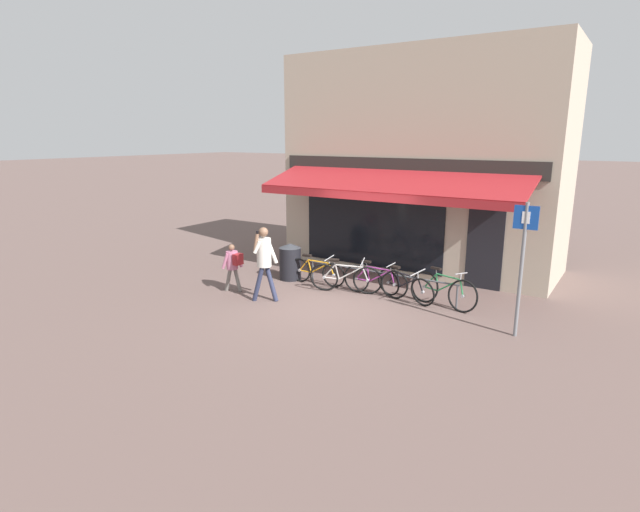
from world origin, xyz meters
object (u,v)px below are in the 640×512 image
Objects in this scene: pedestrian_child at (233,262)px; bicycle_green at (443,290)px; parking_sign at (522,257)px; bicycle_black at (405,286)px; bicycle_silver at (345,278)px; pedestrian_adult at (264,256)px; litter_bin at (290,261)px; bicycle_orange at (316,271)px; bicycle_purple at (375,280)px.

bicycle_green is at bearing -155.19° from pedestrian_child.
bicycle_green is 0.66× the size of parking_sign.
parking_sign reaches higher than bicycle_green.
bicycle_silver is at bearing -154.12° from bicycle_black.
litter_bin is at bearing -79.40° from pedestrian_adult.
bicycle_orange is 0.88m from litter_bin.
bicycle_orange is 0.98× the size of bicycle_purple.
bicycle_purple is (0.69, 0.24, -0.01)m from bicycle_silver.
bicycle_orange is at bearing -106.52° from pedestrian_adult.
bicycle_silver is 1.07× the size of bicycle_black.
bicycle_silver is 0.73m from bicycle_purple.
pedestrian_child reaches higher than litter_bin.
litter_bin is (-4.23, -0.09, 0.11)m from bicycle_green.
pedestrian_child is (-1.40, -1.60, 0.39)m from bicycle_orange.
bicycle_black is at bearing -3.17° from bicycle_orange.
bicycle_orange is 2.16m from pedestrian_child.
bicycle_orange is at bearing 150.58° from bicycle_silver.
bicycle_purple is 2.56m from litter_bin.
bicycle_purple is at bearing -163.33° from bicycle_black.
bicycle_black is 1.69× the size of litter_bin.
bicycle_black is 1.38× the size of pedestrian_child.
bicycle_purple is 0.96× the size of pedestrian_adult.
bicycle_black is (1.47, 0.25, -0.03)m from bicycle_silver.
litter_bin is at bearing 172.48° from bicycle_orange.
litter_bin is (-0.60, 1.80, -0.60)m from pedestrian_adult.
bicycle_green is at bearing -160.18° from pedestrian_adult.
pedestrian_adult is 1.19m from pedestrian_child.
bicycle_orange is 5.33m from parking_sign.
pedestrian_adult is at bearing -103.14° from bicycle_orange.
litter_bin is at bearing 172.46° from parking_sign.
parking_sign reaches higher than bicycle_silver.
pedestrian_child is 0.46× the size of parking_sign.
litter_bin reaches higher than bicycle_silver.
pedestrian_adult is at bearing -130.38° from bicycle_black.
bicycle_silver is 1.81× the size of litter_bin.
bicycle_green is (1.67, 0.09, 0.01)m from bicycle_purple.
bicycle_orange is 1.92m from pedestrian_adult.
bicycle_purple is at bearing -0.14° from litter_bin.
litter_bin is (-2.56, 0.01, 0.12)m from bicycle_purple.
pedestrian_child is at bearing -107.72° from litter_bin.
bicycle_silver is 2.13m from pedestrian_adult.
bicycle_silver is 2.39m from bicycle_green.
bicycle_purple is 1.02× the size of bicycle_black.
bicycle_purple is 0.65× the size of parking_sign.
pedestrian_adult is 1.47× the size of pedestrian_child.
bicycle_silver is at bearing -144.92° from pedestrian_child.
bicycle_green reaches higher than bicycle_orange.
bicycle_green is 5.07m from pedestrian_child.
bicycle_silver reaches higher than bicycle_black.
bicycle_orange is at bearing -126.34° from pedestrian_child.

